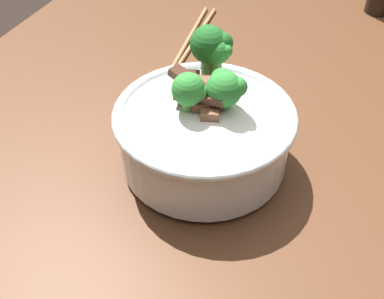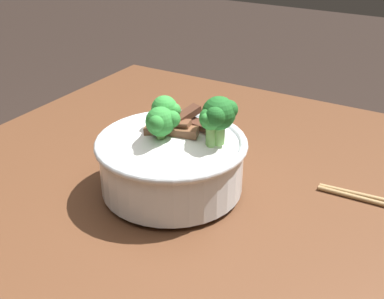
{
  "view_description": "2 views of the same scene",
  "coord_description": "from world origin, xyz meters",
  "views": [
    {
      "loc": [
        0.03,
        -0.52,
        1.16
      ],
      "look_at": [
        -0.11,
        -0.17,
        0.81
      ],
      "focal_mm": 41.71,
      "sensor_mm": 36.0,
      "label": 1
    },
    {
      "loc": [
        0.41,
        0.21,
        1.15
      ],
      "look_at": [
        -0.1,
        -0.09,
        0.84
      ],
      "focal_mm": 45.75,
      "sensor_mm": 36.0,
      "label": 2
    }
  ],
  "objects": [
    {
      "name": "rice_bowl",
      "position": [
        -0.1,
        -0.13,
        0.82
      ],
      "size": [
        0.22,
        0.22,
        0.16
      ],
      "color": "silver",
      "rests_on": "dining_table"
    }
  ]
}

